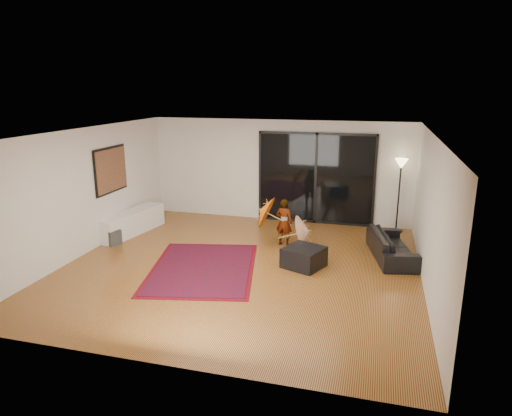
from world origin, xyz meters
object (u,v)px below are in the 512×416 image
at_px(media_console, 131,222).
at_px(child, 284,222).
at_px(ottoman, 304,257).
at_px(sofa, 392,246).

height_order(media_console, child, child).
bearing_deg(child, ottoman, 131.07).
bearing_deg(ottoman, sofa, 29.74).
relative_size(sofa, child, 1.70).
relative_size(sofa, ottoman, 2.61).
xyz_separation_m(ottoman, child, (-0.66, 1.18, 0.34)).
height_order(media_console, sofa, media_console).
relative_size(media_console, ottoman, 2.82).
bearing_deg(sofa, child, 72.83).
height_order(sofa, ottoman, sofa).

